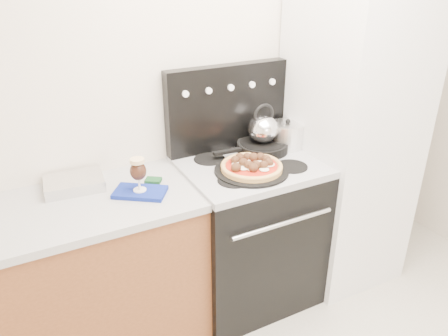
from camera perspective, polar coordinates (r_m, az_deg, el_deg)
room_shell at (r=1.65m, az=16.92°, el=-1.01°), size 3.52×3.01×2.52m
base_cabinet at (r=2.47m, az=-20.77°, el=-14.67°), size 1.45×0.60×0.86m
countertop at (r=2.22m, az=-22.56°, el=-5.69°), size 1.48×0.63×0.04m
stove_body at (r=2.70m, az=3.11°, el=-8.61°), size 0.76×0.65×0.88m
cooktop at (r=2.47m, az=3.36°, el=0.23°), size 0.76×0.65×0.04m
backguard at (r=2.60m, az=0.40°, el=7.94°), size 0.76×0.08×0.50m
fridge at (r=2.83m, az=15.95°, el=3.75°), size 0.64×0.68×1.90m
foil_sheet at (r=2.35m, az=-18.99°, el=-1.87°), size 0.31×0.24×0.06m
oven_mitt at (r=2.22m, az=-10.90°, el=-3.12°), size 0.29×0.27×0.02m
beer_glass at (r=2.17m, az=-11.12°, el=-0.84°), size 0.09×0.09×0.18m
pizza_pan at (r=2.37m, az=3.61°, el=-0.31°), size 0.47×0.47×0.01m
pizza at (r=2.35m, az=3.63°, el=0.35°), size 0.41×0.41×0.05m
skillet at (r=2.62m, az=5.05°, el=2.81°), size 0.32×0.32×0.05m
tea_kettle at (r=2.57m, az=5.16°, el=5.41°), size 0.21×0.21×0.20m
stock_pot at (r=2.68m, az=8.23°, el=4.16°), size 0.23×0.23×0.14m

